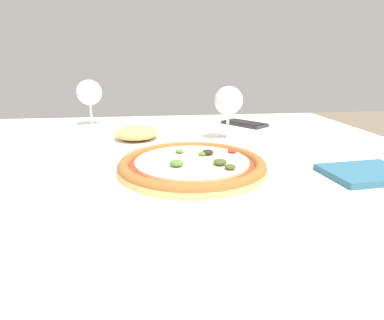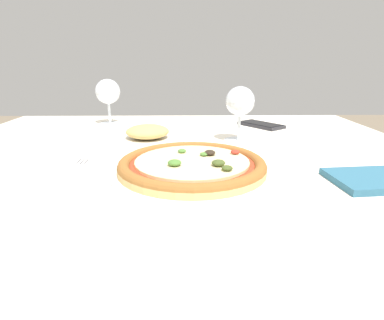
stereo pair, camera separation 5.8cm
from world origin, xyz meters
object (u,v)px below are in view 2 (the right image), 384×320
Objects in this scene: fork at (75,171)px; wine_glass_far_left at (240,103)px; side_plate at (148,135)px; cell_phone at (261,125)px; pizza_plate at (192,167)px; dining_table at (178,192)px; wine_glass_far_right at (108,93)px.

wine_glass_far_left is (0.35, 0.24, 0.10)m from fork.
wine_glass_far_left reaches higher than side_plate.
cell_phone is 0.82× the size of side_plate.
fork is 0.43m from wine_glass_far_left.
cell_phone is at bearing 29.99° from side_plate.
pizza_plate is 1.53× the size of side_plate.
dining_table is 7.60× the size of cell_phone.
wine_glass_far_right is 0.30m from side_plate.
pizza_plate reaches higher than dining_table.
wine_glass_far_right is (-0.23, 0.38, 0.19)m from dining_table.
cell_phone reaches higher than dining_table.
dining_table is 7.06× the size of fork.
dining_table is 4.06× the size of pizza_plate.
wine_glass_far_left is at bearing -31.95° from wine_glass_far_right.
dining_table is at bearing -128.43° from cell_phone.
pizza_plate is 0.30m from wine_glass_far_left.
side_plate is (-0.11, 0.26, -0.00)m from pizza_plate.
fork is at bearing 174.37° from pizza_plate.
wine_glass_far_left is 0.24m from cell_phone.
dining_table is 8.16× the size of wine_glass_far_right.
side_plate is (-0.08, 0.13, 0.10)m from dining_table.
pizza_plate is 0.28m from side_plate.
pizza_plate is 0.51m from cell_phone.
wine_glass_far_left is at bearing 40.31° from dining_table.
wine_glass_far_right reaches higher than cell_phone.
dining_table is at bearing 28.63° from fork.
wine_glass_far_left is 0.97× the size of wine_glass_far_right.
cell_phone is (0.10, 0.19, -0.09)m from wine_glass_far_left.
pizza_plate is 0.22m from fork.
cell_phone is at bearing 62.15° from wine_glass_far_left.
cell_phone is (0.26, 0.33, 0.09)m from dining_table.
side_plate reaches higher than fork.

